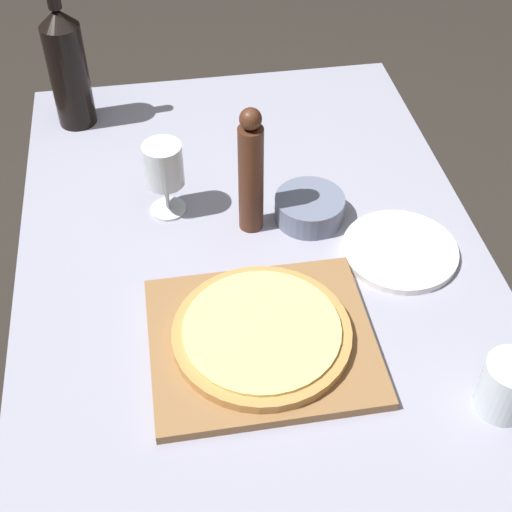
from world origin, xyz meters
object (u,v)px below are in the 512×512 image
at_px(pizza, 262,333).
at_px(small_bowl, 310,208).
at_px(pepper_mill, 251,173).
at_px(wine_glass, 164,167).
at_px(wine_bottle, 67,66).

distance_m(pizza, small_bowl, 0.33).
relative_size(pepper_mill, wine_glass, 1.70).
bearing_deg(wine_bottle, wine_glass, -62.31).
bearing_deg(small_bowl, wine_glass, 165.86).
xyz_separation_m(wine_glass, small_bowl, (0.27, -0.07, -0.08)).
bearing_deg(pizza, small_bowl, 64.01).
bearing_deg(wine_bottle, pizza, -66.57).
distance_m(wine_glass, small_bowl, 0.29).
height_order(wine_glass, small_bowl, wine_glass).
bearing_deg(small_bowl, pepper_mill, -178.37).
xyz_separation_m(pizza, small_bowl, (0.14, 0.29, -0.00)).
bearing_deg(small_bowl, pizza, -115.99).
height_order(wine_bottle, pepper_mill, wine_bottle).
relative_size(pepper_mill, small_bowl, 1.95).
bearing_deg(pepper_mill, small_bowl, 1.63).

